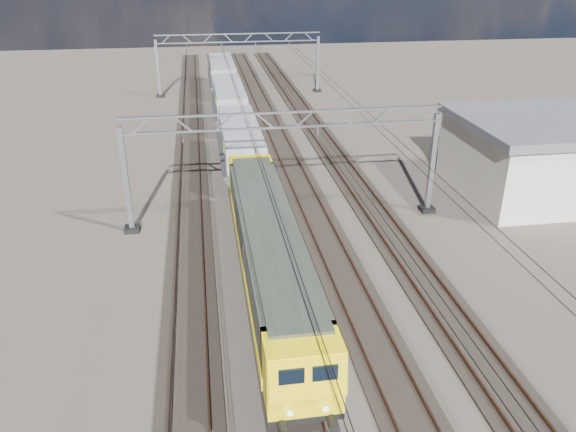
{
  "coord_description": "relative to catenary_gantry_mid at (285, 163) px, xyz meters",
  "views": [
    {
      "loc": [
        -4.84,
        -27.96,
        15.47
      ],
      "look_at": [
        -0.5,
        -0.39,
        2.4
      ],
      "focal_mm": 35.0,
      "sensor_mm": 36.0,
      "label": 1
    }
  ],
  "objects": [
    {
      "name": "catenary_gantry_far",
      "position": [
        0.0,
        36.0,
        0.0
      ],
      "size": [
        19.9,
        0.9,
        7.11
      ],
      "color": "gray",
      "rests_on": "ground"
    },
    {
      "name": "track_loco",
      "position": [
        -2.0,
        -4.0,
        -3.83
      ],
      "size": [
        2.6,
        140.0,
        0.3
      ],
      "color": "black",
      "rests_on": "ground"
    },
    {
      "name": "overhead_wires",
      "position": [
        -0.0,
        4.0,
        1.84
      ],
      "size": [
        12.03,
        140.0,
        0.53
      ],
      "color": "black",
      "rests_on": "ground"
    },
    {
      "name": "track_outer_east",
      "position": [
        6.0,
        -4.0,
        -3.83
      ],
      "size": [
        2.6,
        140.0,
        0.3
      ],
      "color": "black",
      "rests_on": "ground"
    },
    {
      "name": "hopper_wagon_mid",
      "position": [
        -2.0,
        23.93,
        -1.67
      ],
      "size": [
        3.38,
        13.0,
        3.25
      ],
      "color": "black",
      "rests_on": "ground"
    },
    {
      "name": "ground",
      "position": [
        -0.0,
        -4.0,
        -3.91
      ],
      "size": [
        160.0,
        160.0,
        0.0
      ],
      "primitive_type": "plane",
      "color": "#2B2520",
      "rests_on": "ground"
    },
    {
      "name": "locomotive",
      "position": [
        -2.0,
        -7.97,
        -1.58
      ],
      "size": [
        2.76,
        21.1,
        3.62
      ],
      "color": "black",
      "rests_on": "ground"
    },
    {
      "name": "track_inner_east",
      "position": [
        2.0,
        -4.0,
        -3.83
      ],
      "size": [
        2.6,
        140.0,
        0.3
      ],
      "color": "black",
      "rests_on": "ground"
    },
    {
      "name": "hopper_wagon_lead",
      "position": [
        -2.0,
        9.73,
        -1.67
      ],
      "size": [
        3.38,
        13.0,
        3.25
      ],
      "color": "black",
      "rests_on": "ground"
    },
    {
      "name": "track_outer_west",
      "position": [
        -6.0,
        -4.0,
        -3.83
      ],
      "size": [
        2.6,
        140.0,
        0.3
      ],
      "color": "black",
      "rests_on": "ground"
    },
    {
      "name": "catenary_gantry_mid",
      "position": [
        0.0,
        0.0,
        0.0
      ],
      "size": [
        19.9,
        0.9,
        7.11
      ],
      "color": "gray",
      "rests_on": "ground"
    },
    {
      "name": "hopper_wagon_third",
      "position": [
        -2.0,
        38.13,
        -1.67
      ],
      "size": [
        3.38,
        13.0,
        3.25
      ],
      "color": "black",
      "rests_on": "ground"
    }
  ]
}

